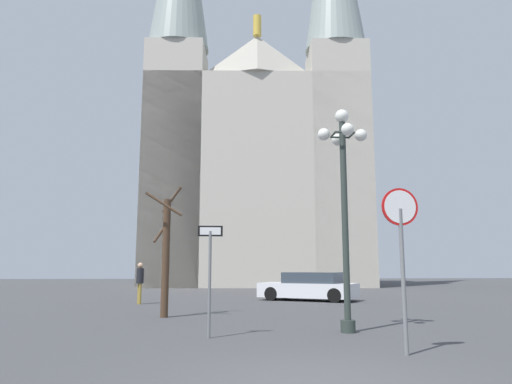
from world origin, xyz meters
TOP-DOWN VIEW (x-y plane):
  - cathedral at (2.08, 34.08)m, footprint 19.31×12.87m
  - stop_sign at (2.07, 2.02)m, footprint 0.71×0.08m
  - one_way_arrow_sign at (-1.50, 4.40)m, footprint 0.57×0.07m
  - street_lamp at (1.84, 5.03)m, footprint 1.29×1.29m
  - bare_tree at (-2.98, 8.93)m, footprint 1.19×1.12m
  - parked_car_near_white at (3.06, 16.08)m, footprint 4.85×3.89m
  - pedestrian_walking at (-4.63, 14.53)m, footprint 0.32×0.32m

SIDE VIEW (x-z plane):
  - parked_car_near_white at x=3.06m, z-range -0.03..1.29m
  - pedestrian_walking at x=-4.63m, z-range 0.19..1.95m
  - one_way_arrow_sign at x=-1.50m, z-range 0.29..2.79m
  - bare_tree at x=-2.98m, z-range -0.09..4.13m
  - stop_sign at x=2.07m, z-range 0.57..3.61m
  - street_lamp at x=1.84m, z-range 0.76..6.37m
  - cathedral at x=2.08m, z-range -7.01..32.45m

